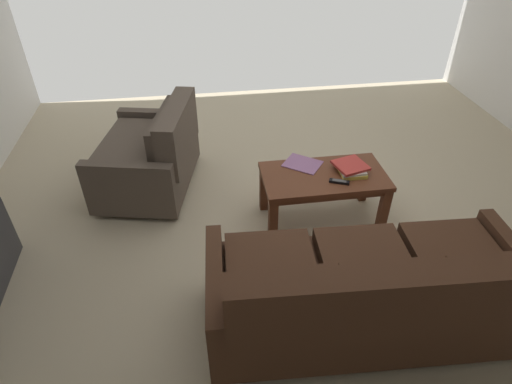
{
  "coord_description": "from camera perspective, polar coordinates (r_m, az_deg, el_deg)",
  "views": [
    {
      "loc": [
        0.82,
        2.73,
        2.43
      ],
      "look_at": [
        0.48,
        0.5,
        0.77
      ],
      "focal_mm": 29.81,
      "sensor_mm": 36.0,
      "label": 1
    }
  ],
  "objects": [
    {
      "name": "coffee_table",
      "position": [
        3.59,
        9.05,
        1.32
      ],
      "size": [
        1.02,
        0.54,
        0.48
      ],
      "color": "brown",
      "rests_on": "ground"
    },
    {
      "name": "tv_remote",
      "position": [
        3.46,
        11.11,
        1.38
      ],
      "size": [
        0.16,
        0.1,
        0.02
      ],
      "color": "black",
      "rests_on": "coffee_table"
    },
    {
      "name": "loveseat_near",
      "position": [
        4.1,
        -13.76,
        4.86
      ],
      "size": [
        1.01,
        1.25,
        0.85
      ],
      "color": "black",
      "rests_on": "ground"
    },
    {
      "name": "sofa_main",
      "position": [
        2.8,
        14.94,
        -12.98
      ],
      "size": [
        2.04,
        0.95,
        0.84
      ],
      "color": "black",
      "rests_on": "ground"
    },
    {
      "name": "ground_plane",
      "position": [
        3.75,
        6.19,
        -4.48
      ],
      "size": [
        5.93,
        5.95,
        0.01
      ],
      "primitive_type": "cube",
      "color": "beige"
    },
    {
      "name": "loose_magazine",
      "position": [
        3.65,
        6.26,
        3.78
      ],
      "size": [
        0.38,
        0.37,
        0.01
      ],
      "primitive_type": "cube",
      "rotation": [
        0.0,
        0.0,
        0.93
      ],
      "color": "#996699",
      "rests_on": "coffee_table"
    },
    {
      "name": "book_stack",
      "position": [
        3.6,
        12.59,
        3.19
      ],
      "size": [
        0.3,
        0.3,
        0.07
      ],
      "color": "#E0CC4C",
      "rests_on": "coffee_table"
    }
  ]
}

